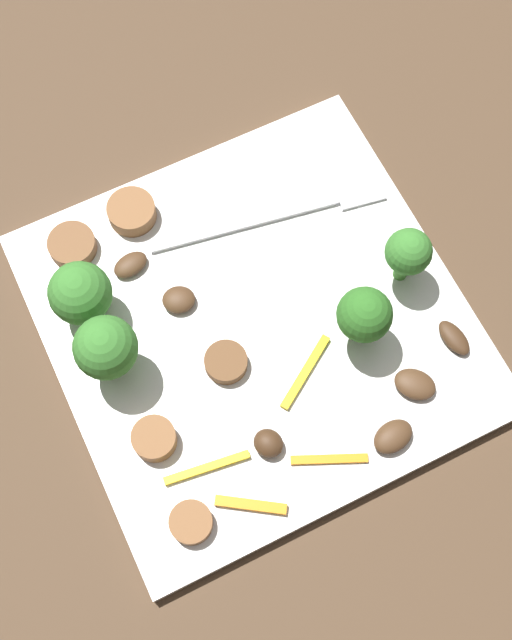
% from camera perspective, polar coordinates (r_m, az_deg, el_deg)
% --- Properties ---
extents(ground_plane, '(1.40, 1.40, 0.00)m').
position_cam_1_polar(ground_plane, '(0.61, -0.00, -0.36)').
color(ground_plane, '#4C3826').
extents(plate, '(0.28, 0.28, 0.01)m').
position_cam_1_polar(plate, '(0.60, -0.00, -0.18)').
color(plate, white).
rests_on(plate, ground_plane).
extents(fork, '(0.18, 0.04, 0.00)m').
position_cam_1_polar(fork, '(0.63, 2.07, 7.19)').
color(fork, silver).
rests_on(fork, plate).
extents(broccoli_floret_0, '(0.04, 0.04, 0.06)m').
position_cam_1_polar(broccoli_floret_0, '(0.56, -10.13, -1.88)').
color(broccoli_floret_0, '#408630').
rests_on(broccoli_floret_0, plate).
extents(broccoli_floret_1, '(0.04, 0.04, 0.06)m').
position_cam_1_polar(broccoli_floret_1, '(0.56, 7.34, 0.33)').
color(broccoli_floret_1, '#347525').
rests_on(broccoli_floret_1, plate).
extents(broccoli_floret_2, '(0.04, 0.04, 0.05)m').
position_cam_1_polar(broccoli_floret_2, '(0.58, -11.79, 1.77)').
color(broccoli_floret_2, '#408630').
rests_on(broccoli_floret_2, plate).
extents(broccoli_floret_3, '(0.03, 0.03, 0.05)m').
position_cam_1_polar(broccoli_floret_3, '(0.59, 10.25, 4.48)').
color(broccoli_floret_3, '#408630').
rests_on(broccoli_floret_3, plate).
extents(sausage_slice_0, '(0.04, 0.04, 0.01)m').
position_cam_1_polar(sausage_slice_0, '(0.57, -6.90, -7.97)').
color(sausage_slice_0, brown).
rests_on(sausage_slice_0, plate).
extents(sausage_slice_1, '(0.04, 0.04, 0.01)m').
position_cam_1_polar(sausage_slice_1, '(0.58, -2.05, -2.87)').
color(sausage_slice_1, brown).
rests_on(sausage_slice_1, plate).
extents(sausage_slice_2, '(0.03, 0.03, 0.01)m').
position_cam_1_polar(sausage_slice_2, '(0.56, -4.42, -13.49)').
color(sausage_slice_2, brown).
rests_on(sausage_slice_2, plate).
extents(sausage_slice_3, '(0.04, 0.04, 0.01)m').
position_cam_1_polar(sausage_slice_3, '(0.63, -12.32, 4.96)').
color(sausage_slice_3, brown).
rests_on(sausage_slice_3, plate).
extents(sausage_slice_4, '(0.05, 0.05, 0.01)m').
position_cam_1_polar(sausage_slice_4, '(0.63, -8.40, 7.25)').
color(sausage_slice_4, brown).
rests_on(sausage_slice_4, plate).
extents(mushroom_0, '(0.03, 0.02, 0.01)m').
position_cam_1_polar(mushroom_0, '(0.58, 9.25, -7.79)').
color(mushroom_0, '#4C331E').
rests_on(mushroom_0, plate).
extents(mushroom_1, '(0.03, 0.03, 0.01)m').
position_cam_1_polar(mushroom_1, '(0.60, -5.24, 1.38)').
color(mushroom_1, '#4C331E').
rests_on(mushroom_1, plate).
extents(mushroom_2, '(0.04, 0.04, 0.01)m').
position_cam_1_polar(mushroom_2, '(0.59, 10.70, -4.29)').
color(mushroom_2, '#4C331E').
rests_on(mushroom_2, plate).
extents(mushroom_3, '(0.03, 0.03, 0.01)m').
position_cam_1_polar(mushroom_3, '(0.57, 0.84, -8.33)').
color(mushroom_3, '#422B19').
rests_on(mushroom_3, plate).
extents(mushroom_4, '(0.03, 0.02, 0.01)m').
position_cam_1_polar(mushroom_4, '(0.62, -8.49, 3.72)').
color(mushroom_4, '#4C331E').
rests_on(mushroom_4, plate).
extents(mushroom_5, '(0.02, 0.03, 0.01)m').
position_cam_1_polar(mushroom_5, '(0.61, 13.25, -1.18)').
color(mushroom_5, '#422B19').
rests_on(mushroom_5, plate).
extents(pepper_strip_0, '(0.06, 0.01, 0.00)m').
position_cam_1_polar(pepper_strip_0, '(0.57, -3.34, -9.94)').
color(pepper_strip_0, yellow).
rests_on(pepper_strip_0, plate).
extents(pepper_strip_1, '(0.05, 0.04, 0.00)m').
position_cam_1_polar(pepper_strip_1, '(0.59, 3.35, -3.52)').
color(pepper_strip_1, yellow).
rests_on(pepper_strip_1, plate).
extents(pepper_strip_2, '(0.05, 0.03, 0.00)m').
position_cam_1_polar(pepper_strip_2, '(0.57, 4.71, -9.49)').
color(pepper_strip_2, orange).
rests_on(pepper_strip_2, plate).
extents(pepper_strip_3, '(0.04, 0.03, 0.00)m').
position_cam_1_polar(pepper_strip_3, '(0.56, -0.36, -12.39)').
color(pepper_strip_3, orange).
rests_on(pepper_strip_3, plate).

